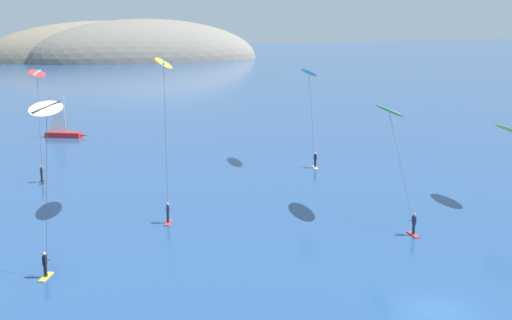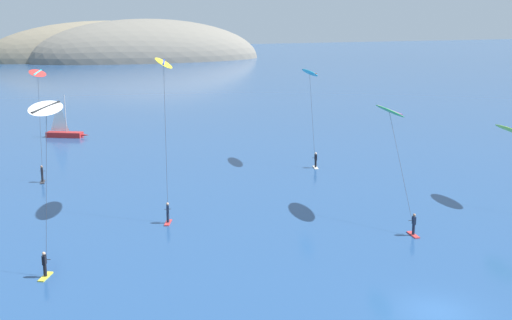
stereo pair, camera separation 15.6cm
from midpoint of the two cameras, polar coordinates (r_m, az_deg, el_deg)
ground_plane at (r=38.34m, az=15.75°, el=-12.83°), size 600.00×600.00×0.00m
headland_island at (r=239.90m, az=-11.40°, el=8.78°), size 97.62×51.94×28.83m
sailboat_near at (r=90.10m, az=-16.60°, el=2.35°), size 5.63×3.79×5.70m
kitesurfer_yellow at (r=52.45m, az=-8.28°, el=7.59°), size 2.80×6.73×12.91m
kitesurfer_white at (r=42.74m, az=-18.23°, el=3.33°), size 3.38×5.61×10.88m
kitesurfer_green at (r=52.98m, az=11.83°, el=3.60°), size 2.82×9.31×9.03m
kitesurfer_red at (r=67.29m, az=-18.93°, el=6.75°), size 2.62×6.02×10.94m
kitesurfer_cyan at (r=70.39m, az=4.74°, el=6.95°), size 1.79×6.00×10.45m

